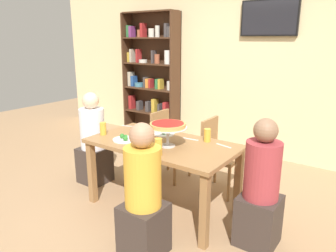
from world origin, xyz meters
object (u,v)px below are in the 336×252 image
object	(u,v)px
cutlery_fork_far	(224,146)
diner_near_right	(143,201)
bookshelf	(151,75)
salad_plate_near_diner	(164,133)
chair_far_right	(217,152)
beer_glass_amber_spare	(103,129)
diner_head_east	(260,193)
cutlery_knife_near	(129,126)
diner_head_west	(93,145)
cutlery_fork_near	(152,129)
beer_glass_amber_short	(207,135)
dining_table	(162,151)
water_glass_clear_near	(147,132)
deep_dish_pizza_stand	(168,127)
beer_glass_amber_tall	(158,147)
television	(269,18)
salad_plate_far_diner	(124,139)
cutlery_knife_far	(191,139)
chair_far_left	(167,141)

from	to	relation	value
cutlery_fork_far	diner_near_right	bearing A→B (deg)	88.61
bookshelf	salad_plate_near_diner	xyz separation A→B (m)	(1.60, -1.79, -0.38)
chair_far_right	beer_glass_amber_spare	xyz separation A→B (m)	(-0.97, -0.87, 0.32)
diner_head_east	chair_far_right	world-z (taller)	diner_head_east
bookshelf	cutlery_knife_near	distance (m)	2.08
diner_head_west	beer_glass_amber_spare	world-z (taller)	diner_head_west
salad_plate_near_diner	cutlery_fork_near	xyz separation A→B (m)	(-0.25, 0.09, -0.01)
beer_glass_amber_short	beer_glass_amber_spare	xyz separation A→B (m)	(-1.05, -0.45, 0.00)
dining_table	water_glass_clear_near	world-z (taller)	water_glass_clear_near
deep_dish_pizza_stand	cutlery_knife_near	xyz separation A→B (m)	(-0.81, 0.32, -0.20)
deep_dish_pizza_stand	chair_far_right	bearing A→B (deg)	78.24
diner_near_right	salad_plate_near_diner	bearing A→B (deg)	26.62
diner_head_east	diner_head_west	bearing A→B (deg)	-0.95
beer_glass_amber_tall	cutlery_fork_far	world-z (taller)	beer_glass_amber_tall
diner_head_east	beer_glass_amber_short	xyz separation A→B (m)	(-0.69, 0.30, 0.32)
cutlery_fork_far	cutlery_fork_near	bearing A→B (deg)	8.77
diner_head_west	salad_plate_near_diner	bearing A→B (deg)	12.37
television	salad_plate_far_diner	bearing A→B (deg)	-105.88
television	salad_plate_far_diner	xyz separation A→B (m)	(-0.65, -2.29, -1.29)
cutlery_knife_far	salad_plate_far_diner	bearing A→B (deg)	34.76
diner_head_west	deep_dish_pizza_stand	bearing A→B (deg)	-4.21
diner_head_east	television	bearing A→B (deg)	-70.16
chair_far_left	cutlery_knife_far	distance (m)	0.79
deep_dish_pizza_stand	beer_glass_amber_tall	xyz separation A→B (m)	(0.07, -0.25, -0.12)
salad_plate_near_diner	cutlery_fork_near	size ratio (longest dim) A/B	1.27
beer_glass_amber_tall	cutlery_knife_near	distance (m)	1.06
deep_dish_pizza_stand	cutlery_fork_far	world-z (taller)	deep_dish_pizza_stand
bookshelf	beer_glass_amber_tall	xyz separation A→B (m)	(1.93, -2.33, -0.32)
chair_far_right	beer_glass_amber_spare	distance (m)	1.34
dining_table	television	bearing A→B (deg)	82.11
cutlery_knife_near	bookshelf	bearing A→B (deg)	-80.17
deep_dish_pizza_stand	salad_plate_near_diner	xyz separation A→B (m)	(-0.26, 0.30, -0.19)
chair_far_right	cutlery_knife_far	xyz separation A→B (m)	(-0.09, -0.45, 0.26)
diner_head_east	beer_glass_amber_tall	size ratio (longest dim) A/B	7.29
television	cutlery_fork_near	world-z (taller)	television
salad_plate_near_diner	cutlery_knife_near	xyz separation A→B (m)	(-0.56, 0.03, -0.01)
television	chair_far_right	distance (m)	2.10
salad_plate_far_diner	beer_glass_amber_short	distance (m)	0.86
beer_glass_amber_tall	diner_head_west	bearing A→B (deg)	165.26
diner_near_right	television	bearing A→B (deg)	0.71
dining_table	chair_far_left	distance (m)	0.82
beer_glass_amber_short	beer_glass_amber_tall	bearing A→B (deg)	-106.06
bookshelf	chair_far_right	xyz separation A→B (m)	(2.01, -1.31, -0.65)
salad_plate_near_diner	cutlery_fork_far	bearing A→B (deg)	2.55
beer_glass_amber_tall	beer_glass_amber_spare	distance (m)	0.89
bookshelf	deep_dish_pizza_stand	size ratio (longest dim) A/B	5.81
cutlery_fork_near	cutlery_fork_far	distance (m)	0.96
television	water_glass_clear_near	world-z (taller)	television
salad_plate_far_diner	beer_glass_amber_spare	distance (m)	0.34
diner_head_east	cutlery_knife_near	bearing A→B (deg)	-8.81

